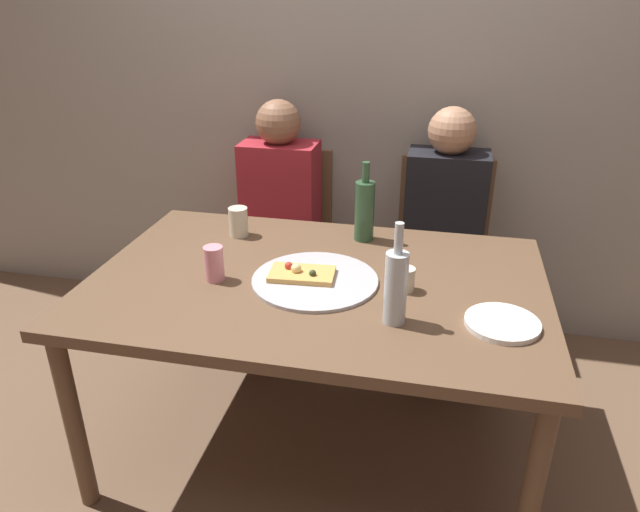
% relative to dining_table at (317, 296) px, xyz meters
% --- Properties ---
extents(ground_plane, '(8.00, 8.00, 0.00)m').
position_rel_dining_table_xyz_m(ground_plane, '(0.00, 0.00, -0.66)').
color(ground_plane, brown).
extents(back_wall, '(6.00, 0.10, 2.60)m').
position_rel_dining_table_xyz_m(back_wall, '(0.00, 1.09, 0.64)').
color(back_wall, gray).
rests_on(back_wall, ground_plane).
extents(dining_table, '(1.55, 1.02, 0.73)m').
position_rel_dining_table_xyz_m(dining_table, '(0.00, 0.00, 0.00)').
color(dining_table, brown).
rests_on(dining_table, ground_plane).
extents(pizza_tray, '(0.43, 0.43, 0.01)m').
position_rel_dining_table_xyz_m(pizza_tray, '(-0.00, -0.02, 0.08)').
color(pizza_tray, '#ADADB2').
rests_on(pizza_tray, dining_table).
extents(pizza_slice_last, '(0.23, 0.15, 0.05)m').
position_rel_dining_table_xyz_m(pizza_slice_last, '(-0.05, -0.02, 0.09)').
color(pizza_slice_last, tan).
rests_on(pizza_slice_last, pizza_tray).
extents(wine_bottle, '(0.08, 0.08, 0.31)m').
position_rel_dining_table_xyz_m(wine_bottle, '(0.11, 0.37, 0.19)').
color(wine_bottle, '#2D5133').
rests_on(wine_bottle, dining_table).
extents(beer_bottle, '(0.07, 0.07, 0.32)m').
position_rel_dining_table_xyz_m(beer_bottle, '(0.29, -0.22, 0.19)').
color(beer_bottle, '#B2BCC1').
rests_on(beer_bottle, dining_table).
extents(tumbler_near, '(0.08, 0.08, 0.12)m').
position_rel_dining_table_xyz_m(tumbler_near, '(-0.39, 0.30, 0.13)').
color(tumbler_near, beige).
rests_on(tumbler_near, dining_table).
extents(tumbler_far, '(0.06, 0.06, 0.08)m').
position_rel_dining_table_xyz_m(tumbler_far, '(0.30, -0.02, 0.11)').
color(tumbler_far, beige).
rests_on(tumbler_far, dining_table).
extents(soda_can, '(0.07, 0.07, 0.12)m').
position_rel_dining_table_xyz_m(soda_can, '(-0.34, -0.08, 0.13)').
color(soda_can, pink).
rests_on(soda_can, dining_table).
extents(plate_stack, '(0.22, 0.22, 0.02)m').
position_rel_dining_table_xyz_m(plate_stack, '(0.60, -0.18, 0.08)').
color(plate_stack, white).
rests_on(plate_stack, dining_table).
extents(chair_left, '(0.44, 0.44, 0.90)m').
position_rel_dining_table_xyz_m(chair_left, '(-0.37, 0.91, -0.15)').
color(chair_left, brown).
rests_on(chair_left, ground_plane).
extents(chair_right, '(0.44, 0.44, 0.90)m').
position_rel_dining_table_xyz_m(chair_right, '(0.41, 0.91, -0.15)').
color(chair_right, brown).
rests_on(chair_right, ground_plane).
extents(guest_in_sweater, '(0.36, 0.56, 1.17)m').
position_rel_dining_table_xyz_m(guest_in_sweater, '(-0.37, 0.76, -0.02)').
color(guest_in_sweater, maroon).
rests_on(guest_in_sweater, ground_plane).
extents(guest_in_beanie, '(0.36, 0.56, 1.17)m').
position_rel_dining_table_xyz_m(guest_in_beanie, '(0.41, 0.76, -0.02)').
color(guest_in_beanie, black).
rests_on(guest_in_beanie, ground_plane).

